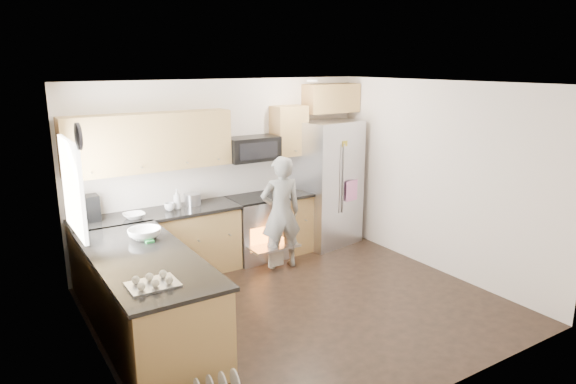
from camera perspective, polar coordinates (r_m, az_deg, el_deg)
ground at (r=6.26m, az=1.44°, el=-12.61°), size 4.50×4.50×0.00m
room_shell at (r=5.69m, az=1.15°, el=2.58°), size 4.54×4.04×2.62m
back_cabinet_run at (r=7.11m, az=-10.35°, el=-1.18°), size 4.45×0.64×2.50m
peninsula at (r=5.59m, az=-15.41°, el=-11.28°), size 0.96×2.36×1.04m
stove_range at (r=7.52m, az=-3.50°, el=-2.39°), size 0.76×0.97×1.79m
refrigerator at (r=8.10m, az=4.27°, el=1.01°), size 1.07×0.90×1.96m
person at (r=7.13m, az=-0.80°, el=-2.30°), size 0.65×0.49×1.59m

